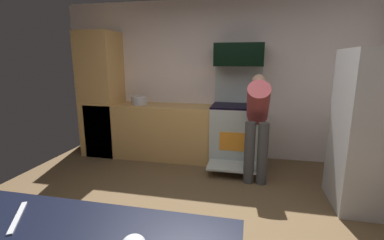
% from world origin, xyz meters
% --- Properties ---
extents(ground_plane, '(5.20, 4.80, 0.02)m').
position_xyz_m(ground_plane, '(0.00, 0.00, -0.01)').
color(ground_plane, brown).
extents(wall_back, '(5.20, 0.12, 2.60)m').
position_xyz_m(wall_back, '(0.00, 2.34, 1.30)').
color(wall_back, silver).
rests_on(wall_back, ground).
extents(lower_cabinet_run, '(2.40, 0.60, 0.90)m').
position_xyz_m(lower_cabinet_run, '(-0.90, 1.98, 0.45)').
color(lower_cabinet_run, tan).
rests_on(lower_cabinet_run, ground).
extents(cabinet_column, '(0.60, 0.60, 2.10)m').
position_xyz_m(cabinet_column, '(-1.90, 1.98, 1.05)').
color(cabinet_column, tan).
rests_on(cabinet_column, ground).
extents(oven_range, '(0.76, 1.04, 1.54)m').
position_xyz_m(oven_range, '(0.43, 1.97, 0.51)').
color(oven_range, '#B0BBB6').
rests_on(oven_range, ground).
extents(microwave, '(0.74, 0.38, 0.34)m').
position_xyz_m(microwave, '(0.43, 2.06, 1.71)').
color(microwave, black).
rests_on(microwave, oven_range).
extents(refrigerator, '(0.87, 0.77, 1.75)m').
position_xyz_m(refrigerator, '(2.03, 0.93, 0.88)').
color(refrigerator, '#BBBCBD').
rests_on(refrigerator, ground).
extents(person_cook, '(0.31, 0.70, 1.44)m').
position_xyz_m(person_cook, '(0.73, 1.43, 0.87)').
color(person_cook, '#404040').
rests_on(person_cook, ground).
extents(knife_chef, '(0.17, 0.25, 0.01)m').
position_xyz_m(knife_chef, '(-0.41, -1.31, 0.90)').
color(knife_chef, '#B7BABF').
rests_on(knife_chef, counter_island).
extents(stock_pot, '(0.27, 0.27, 0.14)m').
position_xyz_m(stock_pot, '(-1.21, 1.98, 0.97)').
color(stock_pot, '#BBBBBE').
rests_on(stock_pot, lower_cabinet_run).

